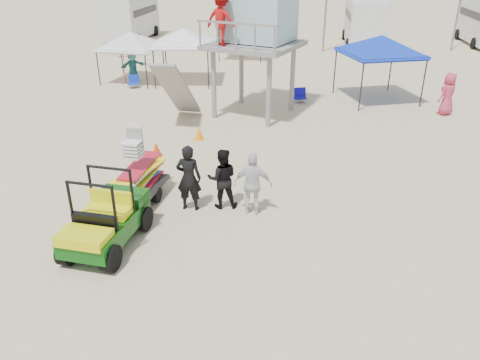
# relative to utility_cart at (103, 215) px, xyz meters

# --- Properties ---
(ground) EXTENTS (140.00, 140.00, 0.00)m
(ground) POSITION_rel_utility_cart_xyz_m (2.48, -1.68, -0.85)
(ground) COLOR beige
(ground) RESTS_ON ground
(utility_cart) EXTENTS (1.41, 2.49, 1.82)m
(utility_cart) POSITION_rel_utility_cart_xyz_m (0.00, 0.00, 0.00)
(utility_cart) COLOR #0B480C
(utility_cart) RESTS_ON ground
(surf_trailer) EXTENTS (1.30, 2.17, 1.93)m
(surf_trailer) POSITION_rel_utility_cart_xyz_m (0.01, 2.33, -0.06)
(surf_trailer) COLOR black
(surf_trailer) RESTS_ON ground
(man_left) EXTENTS (0.67, 0.44, 1.83)m
(man_left) POSITION_rel_utility_cart_xyz_m (1.52, 2.03, 0.07)
(man_left) COLOR black
(man_left) RESTS_ON ground
(man_mid) EXTENTS (0.92, 0.78, 1.67)m
(man_mid) POSITION_rel_utility_cart_xyz_m (2.37, 2.28, -0.01)
(man_mid) COLOR black
(man_mid) RESTS_ON ground
(man_right) EXTENTS (1.01, 0.43, 1.71)m
(man_right) POSITION_rel_utility_cart_xyz_m (3.22, 2.03, 0.01)
(man_right) COLOR silver
(man_right) RESTS_ON ground
(lifeguard_tower) EXTENTS (4.28, 4.28, 5.37)m
(lifeguard_tower) POSITION_rel_utility_cart_xyz_m (2.17, 10.68, 3.16)
(lifeguard_tower) COLOR gray
(lifeguard_tower) RESTS_ON ground
(canopy_blue) EXTENTS (3.98, 3.98, 3.36)m
(canopy_blue) POSITION_rel_utility_cart_xyz_m (7.68, 13.46, 1.96)
(canopy_blue) COLOR black
(canopy_blue) RESTS_ON ground
(canopy_white_a) EXTENTS (3.20, 3.20, 3.19)m
(canopy_white_a) POSITION_rel_utility_cart_xyz_m (-1.97, 15.46, 1.80)
(canopy_white_a) COLOR black
(canopy_white_a) RESTS_ON ground
(canopy_white_b) EXTENTS (3.09, 3.09, 2.97)m
(canopy_white_b) POSITION_rel_utility_cart_xyz_m (-4.75, 15.35, 1.58)
(canopy_white_b) COLOR black
(canopy_white_b) RESTS_ON ground
(canopy_white_c) EXTENTS (2.87, 2.87, 3.13)m
(canopy_white_c) POSITION_rel_utility_cart_xyz_m (0.23, 22.22, 1.74)
(canopy_white_c) COLOR black
(canopy_white_c) RESTS_ON ground
(umbrella_a) EXTENTS (2.49, 2.51, 1.75)m
(umbrella_a) POSITION_rel_utility_cart_xyz_m (-5.06, 14.75, 0.03)
(umbrella_a) COLOR red
(umbrella_a) RESTS_ON ground
(umbrella_b) EXTENTS (2.72, 2.72, 1.75)m
(umbrella_b) POSITION_rel_utility_cart_xyz_m (-4.34, 16.18, 0.03)
(umbrella_b) COLOR gold
(umbrella_b) RESTS_ON ground
(cone_near) EXTENTS (0.34, 0.34, 0.50)m
(cone_near) POSITION_rel_utility_cart_xyz_m (-0.47, 5.43, -0.60)
(cone_near) COLOR #F33B07
(cone_near) RESTS_ON ground
(cone_far) EXTENTS (0.34, 0.34, 0.50)m
(cone_far) POSITION_rel_utility_cart_xyz_m (0.62, 7.19, -0.60)
(cone_far) COLOR orange
(cone_far) RESTS_ON ground
(beach_chair_a) EXTENTS (0.73, 0.84, 0.64)m
(beach_chair_a) POSITION_rel_utility_cart_xyz_m (-4.33, 14.05, -0.53)
(beach_chair_a) COLOR #1134B9
(beach_chair_a) RESTS_ON ground
(beach_chair_b) EXTENTS (0.67, 0.73, 0.64)m
(beach_chair_b) POSITION_rel_utility_cart_xyz_m (4.19, 12.64, -0.53)
(beach_chair_b) COLOR #110E9D
(beach_chair_b) RESTS_ON ground
(rv_far_left) EXTENTS (2.64, 6.80, 3.25)m
(rv_far_left) POSITION_rel_utility_cart_xyz_m (-9.52, 28.31, 0.95)
(rv_far_left) COLOR silver
(rv_far_left) RESTS_ON ground
(rv_mid_left) EXTENTS (2.65, 6.50, 3.25)m
(rv_mid_left) POSITION_rel_utility_cart_xyz_m (-0.52, 29.81, 0.95)
(rv_mid_left) COLOR silver
(rv_mid_left) RESTS_ON ground
(rv_mid_right) EXTENTS (2.64, 7.00, 3.25)m
(rv_mid_right) POSITION_rel_utility_cart_xyz_m (8.48, 28.31, 0.95)
(rv_mid_right) COLOR silver
(rv_mid_right) RESTS_ON ground
(distant_beachgoers) EXTENTS (16.36, 4.84, 1.78)m
(distant_beachgoers) POSITION_rel_utility_cart_xyz_m (2.09, 13.62, -0.01)
(distant_beachgoers) COLOR teal
(distant_beachgoers) RESTS_ON ground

